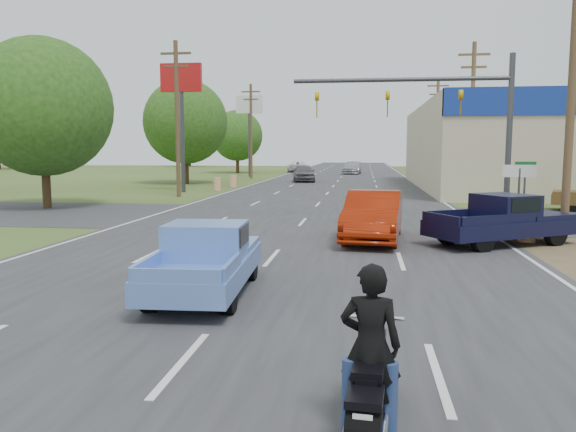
# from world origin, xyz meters

# --- Properties ---
(ground) EXTENTS (200.00, 200.00, 0.00)m
(ground) POSITION_xyz_m (0.00, 0.00, 0.00)
(ground) COLOR #3D4A1D
(ground) RESTS_ON ground
(main_road) EXTENTS (15.00, 180.00, 0.02)m
(main_road) POSITION_xyz_m (0.00, 40.00, 0.01)
(main_road) COLOR #2D2D30
(main_road) RESTS_ON ground
(cross_road) EXTENTS (120.00, 10.00, 0.02)m
(cross_road) POSITION_xyz_m (0.00, 18.00, 0.01)
(cross_road) COLOR #2D2D30
(cross_road) RESTS_ON ground
(utility_pole_1) EXTENTS (2.00, 0.28, 10.00)m
(utility_pole_1) POSITION_xyz_m (9.50, 13.00, 5.32)
(utility_pole_1) COLOR #4C3823
(utility_pole_1) RESTS_ON ground
(utility_pole_2) EXTENTS (2.00, 0.28, 10.00)m
(utility_pole_2) POSITION_xyz_m (9.50, 31.00, 5.32)
(utility_pole_2) COLOR #4C3823
(utility_pole_2) RESTS_ON ground
(utility_pole_3) EXTENTS (2.00, 0.28, 10.00)m
(utility_pole_3) POSITION_xyz_m (9.50, 49.00, 5.32)
(utility_pole_3) COLOR #4C3823
(utility_pole_3) RESTS_ON ground
(utility_pole_5) EXTENTS (2.00, 0.28, 10.00)m
(utility_pole_5) POSITION_xyz_m (-9.50, 28.00, 5.32)
(utility_pole_5) COLOR #4C3823
(utility_pole_5) RESTS_ON ground
(utility_pole_6) EXTENTS (2.00, 0.28, 10.00)m
(utility_pole_6) POSITION_xyz_m (-9.50, 52.00, 5.32)
(utility_pole_6) COLOR #4C3823
(utility_pole_6) RESTS_ON ground
(tree_0) EXTENTS (7.14, 7.14, 8.84)m
(tree_0) POSITION_xyz_m (-14.00, 20.00, 5.26)
(tree_0) COLOR #422D19
(tree_0) RESTS_ON ground
(tree_1) EXTENTS (7.56, 7.56, 9.36)m
(tree_1) POSITION_xyz_m (-13.50, 42.00, 5.57)
(tree_1) COLOR #422D19
(tree_1) RESTS_ON ground
(tree_2) EXTENTS (6.72, 6.72, 8.32)m
(tree_2) POSITION_xyz_m (-14.20, 66.00, 4.95)
(tree_2) COLOR #422D19
(tree_2) RESTS_ON ground
(tree_5) EXTENTS (7.98, 7.98, 9.88)m
(tree_5) POSITION_xyz_m (30.00, 95.00, 5.88)
(tree_5) COLOR #422D19
(tree_5) RESTS_ON ground
(tree_6) EXTENTS (8.82, 8.82, 10.92)m
(tree_6) POSITION_xyz_m (-30.00, 95.00, 6.51)
(tree_6) COLOR #422D19
(tree_6) RESTS_ON ground
(barrel_0) EXTENTS (0.56, 0.56, 1.00)m
(barrel_0) POSITION_xyz_m (8.00, 12.00, 0.50)
(barrel_0) COLOR orange
(barrel_0) RESTS_ON ground
(barrel_1) EXTENTS (0.56, 0.56, 1.00)m
(barrel_1) POSITION_xyz_m (8.40, 20.50, 0.50)
(barrel_1) COLOR orange
(barrel_1) RESTS_ON ground
(barrel_2) EXTENTS (0.56, 0.56, 1.00)m
(barrel_2) POSITION_xyz_m (-8.50, 34.00, 0.50)
(barrel_2) COLOR orange
(barrel_2) RESTS_ON ground
(barrel_3) EXTENTS (0.56, 0.56, 1.00)m
(barrel_3) POSITION_xyz_m (-8.20, 38.00, 0.50)
(barrel_3) COLOR orange
(barrel_3) RESTS_ON ground
(pole_sign_left_near) EXTENTS (3.00, 0.35, 9.20)m
(pole_sign_left_near) POSITION_xyz_m (-10.50, 32.00, 7.17)
(pole_sign_left_near) COLOR #3F3F44
(pole_sign_left_near) RESTS_ON ground
(pole_sign_left_far) EXTENTS (3.00, 0.35, 9.20)m
(pole_sign_left_far) POSITION_xyz_m (-10.50, 56.00, 7.17)
(pole_sign_left_far) COLOR #3F3F44
(pole_sign_left_far) RESTS_ON ground
(lane_sign) EXTENTS (1.20, 0.08, 2.52)m
(lane_sign) POSITION_xyz_m (8.20, 14.00, 1.90)
(lane_sign) COLOR #3F3F44
(lane_sign) RESTS_ON ground
(street_name_sign) EXTENTS (0.80, 0.08, 2.61)m
(street_name_sign) POSITION_xyz_m (8.80, 15.50, 1.61)
(street_name_sign) COLOR #3F3F44
(street_name_sign) RESTS_ON ground
(signal_mast) EXTENTS (9.12, 0.40, 7.00)m
(signal_mast) POSITION_xyz_m (5.82, 17.00, 4.80)
(signal_mast) COLOR #3F3F44
(signal_mast) RESTS_ON ground
(red_convertible) EXTENTS (2.22, 5.20, 1.67)m
(red_convertible) POSITION_xyz_m (2.89, 11.56, 0.83)
(red_convertible) COLOR #911D06
(red_convertible) RESTS_ON ground
(motorcycle) EXTENTS (0.68, 2.20, 1.11)m
(motorcycle) POSITION_xyz_m (2.65, -1.71, 0.49)
(motorcycle) COLOR black
(motorcycle) RESTS_ON ground
(rider) EXTENTS (0.69, 0.48, 1.79)m
(rider) POSITION_xyz_m (2.66, -1.66, 0.90)
(rider) COLOR black
(rider) RESTS_ON ground
(blue_pickup) EXTENTS (2.00, 4.68, 1.53)m
(blue_pickup) POSITION_xyz_m (-0.75, 3.97, 0.77)
(blue_pickup) COLOR black
(blue_pickup) RESTS_ON ground
(navy_pickup) EXTENTS (5.24, 4.17, 1.65)m
(navy_pickup) POSITION_xyz_m (7.10, 11.30, 0.83)
(navy_pickup) COLOR black
(navy_pickup) RESTS_ON ground
(distant_car_grey) EXTENTS (2.71, 5.20, 1.69)m
(distant_car_grey) POSITION_xyz_m (-3.23, 46.59, 0.84)
(distant_car_grey) COLOR #5A5A5F
(distant_car_grey) RESTS_ON ground
(distant_car_silver) EXTENTS (2.61, 5.59, 1.58)m
(distant_car_silver) POSITION_xyz_m (0.99, 65.01, 0.79)
(distant_car_silver) COLOR #AEAFB3
(distant_car_silver) RESTS_ON ground
(distant_car_white) EXTENTS (2.56, 5.40, 1.49)m
(distant_car_white) POSITION_xyz_m (-6.50, 69.65, 0.74)
(distant_car_white) COLOR silver
(distant_car_white) RESTS_ON ground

